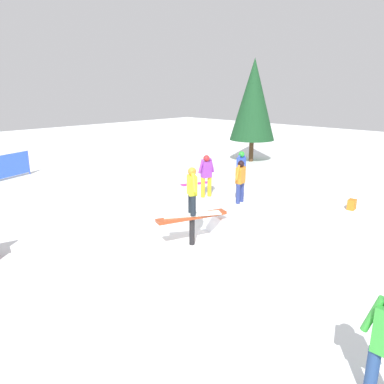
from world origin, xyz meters
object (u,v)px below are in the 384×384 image
at_px(loose_snowboard_magenta, 196,184).
at_px(bystander_blue, 241,169).
at_px(bystander_purple, 206,174).
at_px(pine_tree_near, 253,100).
at_px(rail_feature, 192,220).
at_px(main_rider_on_rail, 192,193).
at_px(bystander_orange, 240,179).
at_px(backpack_on_snow, 352,205).

bearing_deg(loose_snowboard_magenta, bystander_blue, -55.10).
bearing_deg(bystander_blue, bystander_purple, 158.58).
xyz_separation_m(bystander_purple, pine_tree_near, (-6.77, -2.83, 2.38)).
xyz_separation_m(rail_feature, main_rider_on_rail, (0.00, 0.00, 0.72)).
height_order(rail_feature, main_rider_on_rail, main_rider_on_rail).
height_order(main_rider_on_rail, bystander_purple, main_rider_on_rail).
bearing_deg(bystander_purple, rail_feature, -125.11).
distance_m(main_rider_on_rail, bystander_orange, 4.02).
bearing_deg(loose_snowboard_magenta, bystander_purple, -103.54).
height_order(bystander_blue, bystander_orange, bystander_blue).
xyz_separation_m(main_rider_on_rail, bystander_blue, (-5.03, -2.26, -0.51)).
distance_m(bystander_purple, loose_snowboard_magenta, 2.08).
xyz_separation_m(bystander_blue, backpack_on_snow, (-0.65, 4.05, -0.69)).
height_order(backpack_on_snow, pine_tree_near, pine_tree_near).
height_order(rail_feature, loose_snowboard_magenta, rail_feature).
distance_m(bystander_purple, bystander_orange, 1.35).
bearing_deg(pine_tree_near, loose_snowboard_magenta, 12.58).
xyz_separation_m(bystander_blue, loose_snowboard_magenta, (0.48, -1.95, -0.85)).
height_order(bystander_purple, backpack_on_snow, bystander_purple).
relative_size(bystander_blue, pine_tree_near, 0.29).
bearing_deg(rail_feature, bystander_blue, -136.33).
bearing_deg(bystander_blue, loose_snowboard_magenta, 96.56).
bearing_deg(bystander_purple, main_rider_on_rail, -125.11).
bearing_deg(loose_snowboard_magenta, rail_feature, -116.23).
xyz_separation_m(bystander_blue, bystander_orange, (1.28, 0.93, -0.03)).
bearing_deg(backpack_on_snow, bystander_blue, 93.81).
bearing_deg(loose_snowboard_magenta, pine_tree_near, 33.59).
xyz_separation_m(main_rider_on_rail, bystander_purple, (-3.47, -2.65, -0.51)).
bearing_deg(rail_feature, pine_tree_near, -132.34).
distance_m(rail_feature, main_rider_on_rail, 0.72).
height_order(bystander_purple, bystander_orange, bystander_purple).
xyz_separation_m(main_rider_on_rail, backpack_on_snow, (-5.68, 1.80, -1.20)).
bearing_deg(main_rider_on_rail, pine_tree_near, -119.14).
height_order(bystander_blue, pine_tree_near, pine_tree_near).
bearing_deg(loose_snowboard_magenta, bystander_orange, -84.37).
bearing_deg(rail_feature, main_rider_on_rail, 0.00).
relative_size(main_rider_on_rail, loose_snowboard_magenta, 1.09).
height_order(loose_snowboard_magenta, backpack_on_snow, backpack_on_snow).
height_order(rail_feature, bystander_blue, bystander_blue).
bearing_deg(rail_feature, backpack_on_snow, -178.02).
bearing_deg(backpack_on_snow, main_rider_on_rail, 157.15).
xyz_separation_m(loose_snowboard_magenta, pine_tree_near, (-5.69, -1.27, 3.23)).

